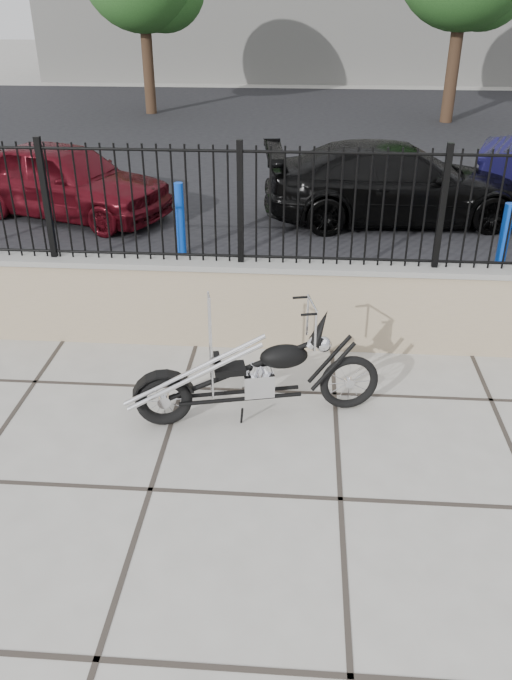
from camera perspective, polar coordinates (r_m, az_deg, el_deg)
The scene contains 9 objects.
ground_plane at distance 5.34m, azimuth 7.27°, elevation -13.43°, with size 90.00×90.00×0.00m, color #99968E.
parking_lot at distance 16.85m, azimuth 5.56°, elevation 16.21°, with size 30.00×30.00×0.00m, color black.
retaining_wall at distance 7.17m, azimuth 6.73°, elevation 2.96°, with size 14.00×0.36×0.96m, color gray.
iron_fence at distance 6.78m, azimuth 7.25°, elevation 11.22°, with size 14.00×0.08×1.20m, color black.
chopper_motorcycle at distance 5.83m, azimuth -0.22°, elevation -1.40°, with size 2.13×0.38×1.28m, color black, non-canonical shape.
car_red at distance 11.85m, azimuth -16.11°, elevation 13.11°, with size 1.47×3.65×1.24m, color #510B14.
car_black at distance 11.42m, azimuth 12.01°, elevation 13.10°, with size 1.77×4.36×1.26m, color black.
bollard_a at distance 9.74m, azimuth -6.53°, elevation 10.27°, with size 0.13×0.13×1.06m, color #0B49AA.
bollard_b at distance 9.24m, azimuth 20.49°, elevation 7.71°, with size 0.13×0.13×1.09m, color #0B15AB.
Camera 1 is at (-0.37, -3.97, 3.55)m, focal length 35.00 mm.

